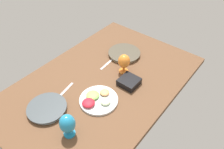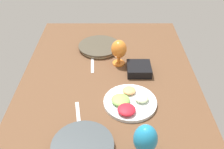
% 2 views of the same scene
% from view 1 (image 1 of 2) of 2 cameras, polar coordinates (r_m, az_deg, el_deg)
% --- Properties ---
extents(ground_plane, '(1.60, 1.04, 0.04)m').
position_cam_1_polar(ground_plane, '(1.75, -2.76, -2.44)').
color(ground_plane, brown).
extents(dinner_plate_left, '(0.27, 0.27, 0.03)m').
position_cam_1_polar(dinner_plate_left, '(1.60, -16.46, -8.41)').
color(dinner_plate_left, silver).
rests_on(dinner_plate_left, ground_plane).
extents(dinner_plate_right, '(0.29, 0.29, 0.03)m').
position_cam_1_polar(dinner_plate_right, '(1.99, 3.19, 5.46)').
color(dinner_plate_right, beige).
rests_on(dinner_plate_right, ground_plane).
extents(fruit_platter, '(0.28, 0.28, 0.05)m').
position_cam_1_polar(fruit_platter, '(1.59, -3.75, -6.46)').
color(fruit_platter, silver).
rests_on(fruit_platter, ground_plane).
extents(hurricane_glass_blue, '(0.10, 0.10, 0.18)m').
position_cam_1_polar(hurricane_glass_blue, '(1.37, -11.45, -12.48)').
color(hurricane_glass_blue, teal).
rests_on(hurricane_glass_blue, ground_plane).
extents(hurricane_glass_orange, '(0.10, 0.10, 0.17)m').
position_cam_1_polar(hurricane_glass_orange, '(1.76, 3.12, 3.30)').
color(hurricane_glass_orange, orange).
rests_on(hurricane_glass_orange, ground_plane).
extents(square_bowl_black, '(0.14, 0.14, 0.05)m').
position_cam_1_polar(square_bowl_black, '(1.70, 4.44, -1.80)').
color(square_bowl_black, black).
rests_on(square_bowl_black, ground_plane).
extents(fork_by_left_plate, '(0.18, 0.05, 0.01)m').
position_cam_1_polar(fork_by_left_plate, '(1.70, -11.97, -3.99)').
color(fork_by_left_plate, silver).
rests_on(fork_by_left_plate, ground_plane).
extents(fork_by_right_plate, '(0.18, 0.03, 0.01)m').
position_cam_1_polar(fork_by_right_plate, '(1.89, -1.26, 2.80)').
color(fork_by_right_plate, silver).
rests_on(fork_by_right_plate, ground_plane).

